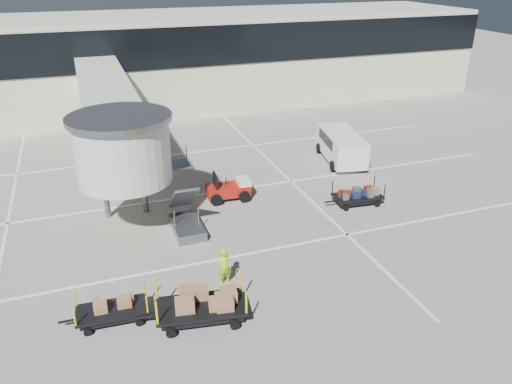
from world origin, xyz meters
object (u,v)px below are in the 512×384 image
Objects in this scene: box_cart_near at (201,306)px; baggage_tug at (229,189)px; minivan at (341,144)px; suitcase_cart at (358,196)px; box_cart_far at (112,310)px; ground_worker at (225,267)px.

baggage_tug is at bearing 76.17° from box_cart_near.
box_cart_near is at bearing -123.75° from minivan.
suitcase_cart is at bearing -98.98° from minivan.
box_cart_far is (-7.25, -8.67, -0.11)m from baggage_tug.
box_cart_far is at bearing 169.50° from box_cart_near.
suitcase_cart is 0.80× the size of box_cart_near.
minivan reaches higher than box_cart_near.
box_cart_near is at bearing -16.59° from box_cart_far.
minivan is at bearing 74.71° from suitcase_cart.
ground_worker is at bearing -147.52° from suitcase_cart.
baggage_tug is 7.22m from suitcase_cart.
box_cart_far is at bearing -153.05° from suitcase_cart.
box_cart_near is (-10.64, -6.70, 0.17)m from suitcase_cart.
minivan is (12.94, 12.98, 0.52)m from box_cart_near.
baggage_tug is 1.52× the size of ground_worker.
minivan is (2.30, 6.28, 0.69)m from suitcase_cart.
baggage_tug is 0.76× the size of suitcase_cart.
baggage_tug is 0.61× the size of box_cart_near.
minivan is at bearing 39.07° from ground_worker.
baggage_tug is at bearing 52.96° from box_cart_far.
box_cart_near is at bearing -133.34° from ground_worker.
minivan is (11.41, 11.05, 0.33)m from ground_worker.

